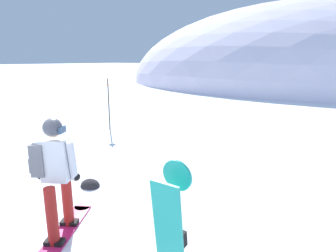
# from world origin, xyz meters

# --- Properties ---
(ridge_peak_main) EXTENTS (39.59, 35.63, 16.81)m
(ridge_peak_main) POSITION_xyz_m (-2.49, 34.27, 0.00)
(ridge_peak_main) COLOR white
(ridge_peak_main) RESTS_ON ground
(snowboarder_main) EXTENTS (1.07, 1.63, 1.71)m
(snowboarder_main) POSITION_xyz_m (0.39, 0.74, 0.92)
(snowboarder_main) COLOR #D11E5B
(snowboarder_main) RESTS_ON ground
(spare_snowboard) EXTENTS (0.28, 0.23, 1.65)m
(spare_snowboard) POSITION_xyz_m (2.52, 0.45, 0.84)
(spare_snowboard) COLOR #23B7A3
(spare_snowboard) RESTS_ON ground
(piste_marker_near) EXTENTS (0.20, 0.20, 1.85)m
(piste_marker_near) POSITION_xyz_m (-3.66, 5.58, 1.06)
(piste_marker_near) COLOR black
(piste_marker_near) RESTS_ON ground
(rock_dark) EXTENTS (0.41, 0.35, 0.29)m
(rock_dark) POSITION_xyz_m (-0.54, 2.06, 0.00)
(rock_dark) COLOR #282628
(rock_dark) RESTS_ON ground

